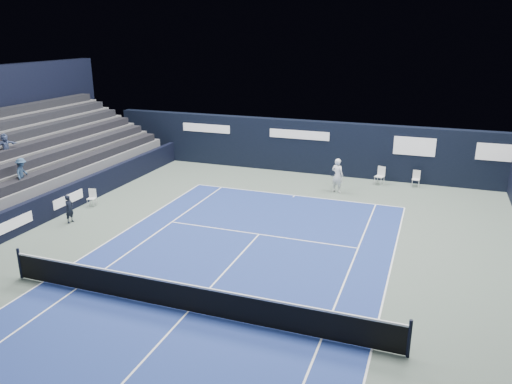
% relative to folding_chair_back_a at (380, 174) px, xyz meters
% --- Properties ---
extents(ground, '(48.00, 48.00, 0.00)m').
position_rel_folding_chair_back_a_xyz_m(ground, '(-3.89, -13.39, -0.57)').
color(ground, '#4D5C52').
rests_on(ground, ground).
extents(court_surface, '(10.97, 23.77, 0.01)m').
position_rel_folding_chair_back_a_xyz_m(court_surface, '(-3.89, -15.39, -0.57)').
color(court_surface, navy).
rests_on(court_surface, ground).
extents(folding_chair_back_a, '(0.56, 0.55, 1.01)m').
position_rel_folding_chair_back_a_xyz_m(folding_chair_back_a, '(0.00, 0.00, 0.00)').
color(folding_chair_back_a, silver).
rests_on(folding_chair_back_a, ground).
extents(folding_chair_back_b, '(0.41, 0.39, 0.89)m').
position_rel_folding_chair_back_a_xyz_m(folding_chair_back_b, '(1.88, 0.28, -0.07)').
color(folding_chair_back_b, silver).
rests_on(folding_chair_back_b, ground).
extents(line_judge_chair, '(0.44, 0.43, 0.84)m').
position_rel_folding_chair_back_a_xyz_m(line_judge_chair, '(-12.70, -8.35, -0.10)').
color(line_judge_chair, white).
rests_on(line_judge_chair, ground).
extents(line_judge, '(0.33, 0.47, 1.26)m').
position_rel_folding_chair_back_a_xyz_m(line_judge, '(-12.21, -10.54, 0.06)').
color(line_judge, black).
rests_on(line_judge, ground).
extents(court_markings, '(11.03, 23.83, 0.00)m').
position_rel_folding_chair_back_a_xyz_m(court_markings, '(-3.89, -15.39, -0.56)').
color(court_markings, white).
rests_on(court_markings, court_surface).
extents(tennis_net, '(12.90, 0.10, 1.10)m').
position_rel_folding_chair_back_a_xyz_m(tennis_net, '(-3.89, -15.39, -0.06)').
color(tennis_net, black).
rests_on(tennis_net, ground).
extents(back_sponsor_wall, '(26.00, 0.63, 3.10)m').
position_rel_folding_chair_back_a_xyz_m(back_sponsor_wall, '(-3.89, 1.11, 0.98)').
color(back_sponsor_wall, black).
rests_on(back_sponsor_wall, ground).
extents(side_barrier_left, '(0.33, 22.00, 1.20)m').
position_rel_folding_chair_back_a_xyz_m(side_barrier_left, '(-13.39, -9.41, 0.03)').
color(side_barrier_left, black).
rests_on(side_barrier_left, ground).
extents(spectator_stand, '(6.00, 18.00, 6.40)m').
position_rel_folding_chair_back_a_xyz_m(spectator_stand, '(-17.17, -8.40, 1.38)').
color(spectator_stand, '#525254').
rests_on(spectator_stand, ground).
extents(tennis_player, '(0.77, 0.93, 1.82)m').
position_rel_folding_chair_back_a_xyz_m(tennis_player, '(-1.98, -2.18, 0.34)').
color(tennis_player, white).
rests_on(tennis_player, ground).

